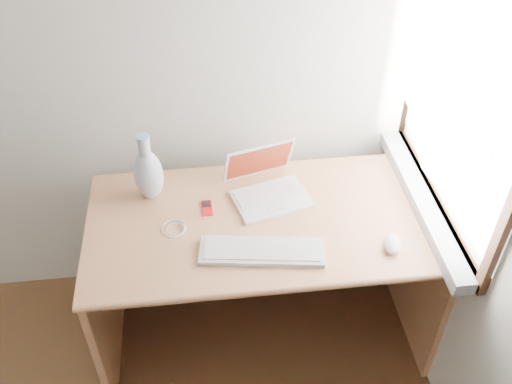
{
  "coord_description": "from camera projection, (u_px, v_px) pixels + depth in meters",
  "views": [
    {
      "loc": [
        0.8,
        -0.36,
        2.37
      ],
      "look_at": [
        1.0,
        1.35,
        0.86
      ],
      "focal_mm": 40.0,
      "sensor_mm": 36.0,
      "label": 1
    }
  ],
  "objects": [
    {
      "name": "vase",
      "position": [
        148.0,
        173.0,
        2.34
      ],
      "size": [
        0.12,
        0.12,
        0.31
      ],
      "color": "silver",
      "rests_on": "desk"
    },
    {
      "name": "window",
      "position": [
        456.0,
        99.0,
        2.04
      ],
      "size": [
        0.11,
        0.99,
        1.1
      ],
      "color": "white",
      "rests_on": "right_wall"
    },
    {
      "name": "external_keyboard",
      "position": [
        262.0,
        251.0,
        2.16
      ],
      "size": [
        0.49,
        0.21,
        0.02
      ],
      "rotation": [
        0.0,
        0.0,
        -0.14
      ],
      "color": "silver",
      "rests_on": "desk"
    },
    {
      "name": "desk",
      "position": [
        262.0,
        241.0,
        2.53
      ],
      "size": [
        1.45,
        0.72,
        0.76
      ],
      "color": "tan",
      "rests_on": "floor"
    },
    {
      "name": "cable_coil",
      "position": [
        174.0,
        229.0,
        2.27
      ],
      "size": [
        0.13,
        0.13,
        0.01
      ],
      "primitive_type": "torus",
      "rotation": [
        0.0,
        0.0,
        -0.29
      ],
      "color": "silver",
      "rests_on": "desk"
    },
    {
      "name": "ipod",
      "position": [
        207.0,
        208.0,
        2.36
      ],
      "size": [
        0.04,
        0.09,
        0.01
      ],
      "rotation": [
        0.0,
        0.0,
        0.04
      ],
      "color": "red",
      "rests_on": "desk"
    },
    {
      "name": "mouse",
      "position": [
        393.0,
        244.0,
        2.18
      ],
      "size": [
        0.1,
        0.12,
        0.04
      ],
      "primitive_type": "ellipsoid",
      "rotation": [
        0.0,
        0.0,
        -0.32
      ],
      "color": "white",
      "rests_on": "desk"
    },
    {
      "name": "remote",
      "position": [
        213.0,
        242.0,
        2.21
      ],
      "size": [
        0.04,
        0.07,
        0.01
      ],
      "primitive_type": "cube",
      "rotation": [
        0.0,
        0.0,
        0.21
      ],
      "color": "silver",
      "rests_on": "desk"
    },
    {
      "name": "laptop",
      "position": [
        270.0,
        186.0,
        2.4
      ],
      "size": [
        0.35,
        0.33,
        0.21
      ],
      "rotation": [
        0.0,
        0.0,
        0.26
      ],
      "color": "white",
      "rests_on": "desk"
    }
  ]
}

